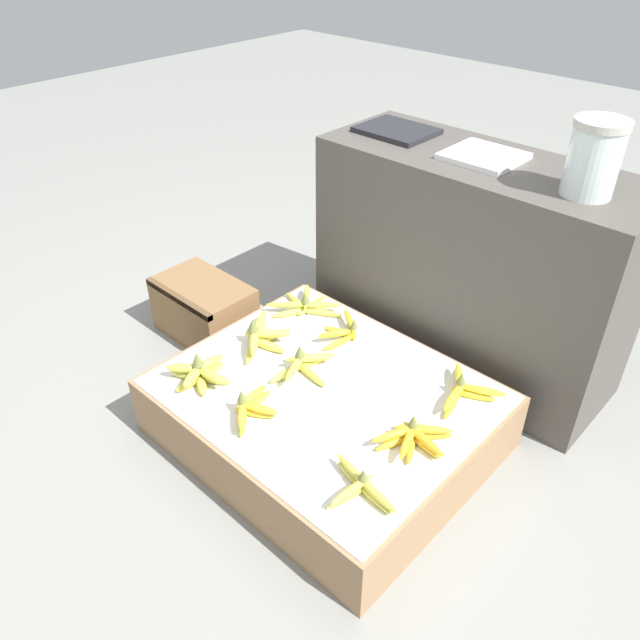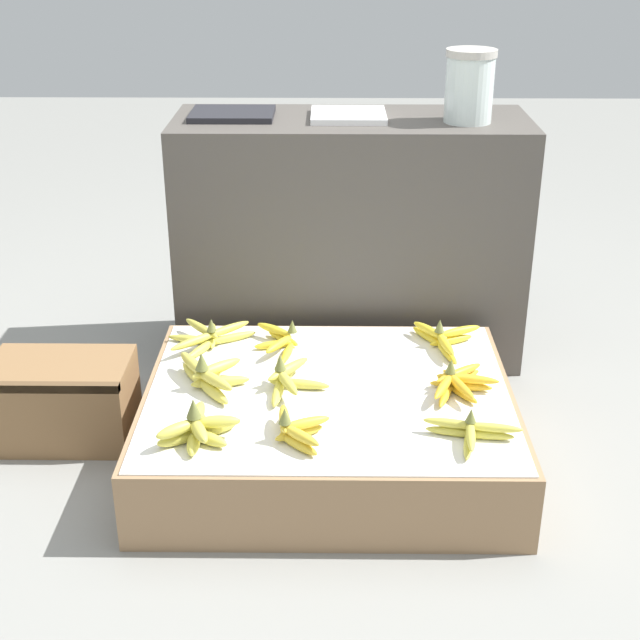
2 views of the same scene
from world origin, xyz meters
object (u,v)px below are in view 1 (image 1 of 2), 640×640
Objects in this scene: wooden_crate at (204,309)px; banana_bunch_back_midleft at (344,331)px; banana_bunch_front_midleft at (250,408)px; banana_bunch_middle_right at (413,436)px; banana_bunch_front_right at (360,487)px; foam_tray_white at (484,156)px; banana_bunch_back_left at (305,305)px; banana_bunch_front_left at (200,374)px; banana_bunch_middle_midleft at (303,365)px; banana_bunch_back_right at (463,390)px; glass_jar at (594,158)px; banana_bunch_middle_left at (261,336)px.

banana_bunch_back_midleft reaches higher than wooden_crate.
banana_bunch_front_midleft is 0.48m from banana_bunch_middle_right.
banana_bunch_middle_right is 0.98× the size of banana_bunch_back_midleft.
wooden_crate is at bearing 162.76° from banana_bunch_front_right.
banana_bunch_front_right is at bearing -72.84° from foam_tray_white.
banana_bunch_front_right is at bearing -17.24° from wooden_crate.
banana_bunch_front_right is at bearing -36.38° from banana_bunch_back_left.
banana_bunch_back_left is 1.23× the size of banana_bunch_back_midleft.
banana_bunch_middle_midleft is (0.20, 0.26, -0.01)m from banana_bunch_front_left.
banana_bunch_front_left is 0.33m from banana_bunch_middle_midleft.
banana_bunch_front_left is 0.97× the size of banana_bunch_middle_right.
wooden_crate is 0.65m from banana_bunch_middle_midleft.
banana_bunch_back_right is at bearing -0.70° from banana_bunch_back_left.
banana_bunch_back_left is 1.07m from glass_jar.
banana_bunch_middle_midleft reaches higher than banana_bunch_back_left.
banana_bunch_middle_midleft is (0.64, -0.08, 0.12)m from wooden_crate.
banana_bunch_middle_left is 0.93× the size of banana_bunch_back_left.
banana_bunch_back_midleft is at bearing 134.70° from banana_bunch_front_right.
banana_bunch_middle_left is 1.17× the size of banana_bunch_middle_right.
wooden_crate is 1.47× the size of banana_bunch_back_left.
banana_bunch_front_midleft is 0.83× the size of banana_bunch_front_right.
banana_bunch_front_midleft is at bearing -83.20° from banana_bunch_back_midleft.
banana_bunch_front_midleft is at bearing -83.62° from banana_bunch_middle_midleft.
wooden_crate is 0.57m from banana_bunch_front_left.
banana_bunch_front_left reaches higher than banana_bunch_middle_midleft.
banana_bunch_front_right is 1.11m from foam_tray_white.
banana_bunch_middle_midleft is 0.88m from foam_tray_white.
banana_bunch_front_left is 0.83× the size of banana_bunch_back_right.
banana_bunch_middle_right is (0.65, 0.24, -0.01)m from banana_bunch_front_left.
banana_bunch_back_midleft is at bearing 51.27° from banana_bunch_middle_left.
banana_bunch_front_right is (0.42, 0.00, -0.00)m from banana_bunch_front_midleft.
foam_tray_white is at bearing 107.16° from banana_bunch_front_right.
glass_jar is at bearing 50.41° from banana_bunch_front_left.
banana_bunch_back_midleft is (0.18, 0.22, -0.01)m from banana_bunch_middle_left.
banana_bunch_middle_right is 0.54m from banana_bunch_back_midleft.
banana_bunch_front_right is at bearing -94.81° from glass_jar.
glass_jar is (0.49, 0.87, 0.65)m from banana_bunch_front_midleft.
banana_bunch_front_right is 1.04× the size of foam_tray_white.
banana_bunch_front_midleft is at bearing -62.20° from banana_bunch_back_left.
banana_bunch_middle_midleft reaches higher than banana_bunch_front_right.
foam_tray_white reaches higher than banana_bunch_front_left.
banana_bunch_front_right is 0.94× the size of banana_bunch_middle_midleft.
banana_bunch_front_midleft is 0.78× the size of banana_bunch_middle_midleft.
banana_bunch_middle_midleft is 1.04m from glass_jar.
banana_bunch_middle_left is (-0.66, 0.26, 0.01)m from banana_bunch_front_right.
banana_bunch_middle_left is 0.29m from banana_bunch_back_midleft.
banana_bunch_middle_midleft is at bearing 150.75° from banana_bunch_front_right.
banana_bunch_middle_midleft reaches higher than wooden_crate.
banana_bunch_back_left is (-0.03, 0.25, -0.01)m from banana_bunch_middle_left.
wooden_crate is at bearing -171.40° from banana_bunch_back_right.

